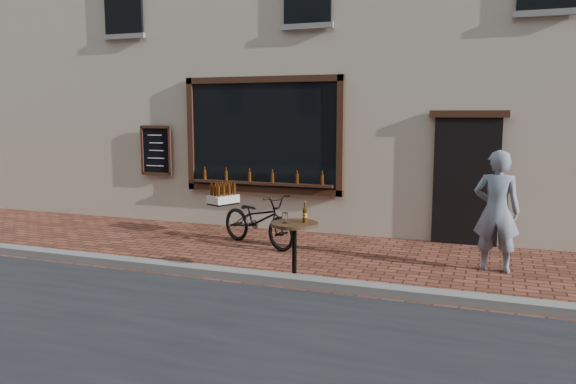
% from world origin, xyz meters
% --- Properties ---
extents(ground, '(90.00, 90.00, 0.00)m').
position_xyz_m(ground, '(0.00, 0.00, 0.00)').
color(ground, '#50271A').
rests_on(ground, ground).
extents(kerb, '(90.00, 0.25, 0.12)m').
position_xyz_m(kerb, '(0.00, 0.20, 0.06)').
color(kerb, slate).
rests_on(kerb, ground).
extents(cargo_bicycle, '(2.05, 1.34, 0.98)m').
position_xyz_m(cargo_bicycle, '(-1.46, 2.13, 0.47)').
color(cargo_bicycle, black).
rests_on(cargo_bicycle, ground).
extents(bistro_table, '(0.64, 0.64, 1.09)m').
position_xyz_m(bistro_table, '(-0.14, 0.35, 0.58)').
color(bistro_table, black).
rests_on(bistro_table, ground).
extents(pedestrian, '(0.66, 0.46, 1.76)m').
position_xyz_m(pedestrian, '(2.40, 1.85, 0.88)').
color(pedestrian, slate).
rests_on(pedestrian, ground).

